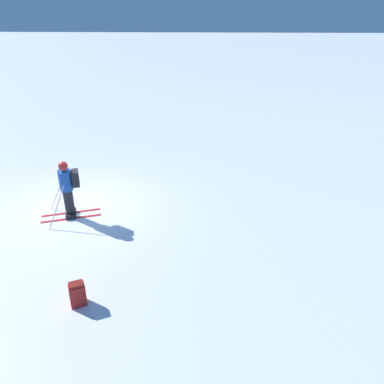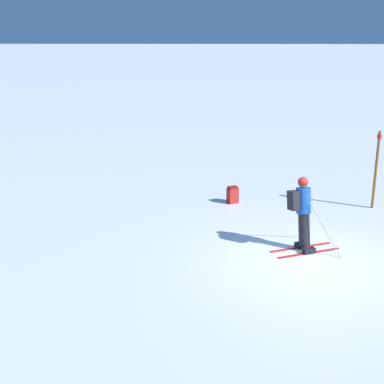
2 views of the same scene
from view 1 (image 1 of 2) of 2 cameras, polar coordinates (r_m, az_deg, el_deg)
name	(u,v)px [view 1 (image 1 of 2)]	position (r m, az deg, el deg)	size (l,w,h in m)	color
ground_plane	(78,207)	(11.51, -16.96, -2.21)	(300.00, 300.00, 0.00)	white
skier	(68,187)	(10.53, -18.42, 0.75)	(1.30, 1.66, 1.73)	red
spare_backpack	(77,294)	(7.74, -17.05, -14.65)	(0.34, 0.37, 0.50)	#AD231E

